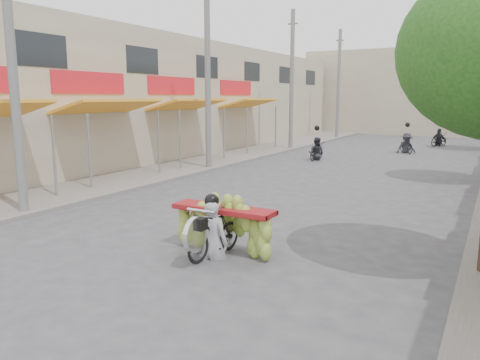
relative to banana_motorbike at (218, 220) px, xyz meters
name	(u,v)px	position (x,y,z in m)	size (l,w,h in m)	color
ground	(82,299)	(-0.75, -2.77, -0.71)	(120.00, 120.00, 0.00)	#525156
sidewalk_left	(214,158)	(-7.75, 12.23, -0.65)	(4.00, 60.00, 0.12)	gray
shophouse_row_left	(123,99)	(-12.73, 11.20, 2.29)	(9.77, 40.00, 6.00)	#BCAF94
far_building	(429,92)	(-0.75, 35.23, 2.79)	(20.00, 6.00, 7.00)	#BCAF94
utility_pole_near	(12,58)	(-6.15, 0.23, 3.31)	(0.60, 0.24, 8.00)	slate
utility_pole_mid	(208,74)	(-6.15, 9.23, 3.31)	(0.60, 0.24, 8.00)	slate
utility_pole_far	(292,81)	(-6.15, 18.23, 3.31)	(0.60, 0.24, 8.00)	slate
utility_pole_back	(338,84)	(-6.15, 27.23, 3.31)	(0.60, 0.24, 8.00)	slate
banana_motorbike	(218,220)	(0.00, 0.00, 0.00)	(2.20, 1.80, 2.13)	black
bg_motorbike_a	(317,145)	(-3.19, 14.49, 0.05)	(0.79, 1.52, 1.95)	black
bg_motorbike_b	(407,138)	(0.21, 19.61, 0.15)	(1.25, 1.55, 1.95)	black
bg_motorbike_c	(439,133)	(1.35, 24.59, 0.10)	(1.16, 1.61, 1.95)	black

